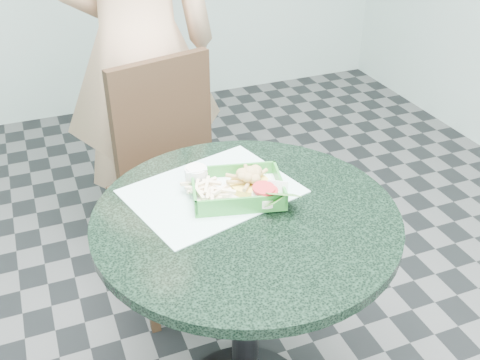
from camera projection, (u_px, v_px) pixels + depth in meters
name	position (u px, v px, depth m)	size (l,w,h in m)	color
cafe_table	(246.00, 268.00, 1.57)	(0.81, 0.81, 0.75)	black
dining_chair	(173.00, 168.00, 2.13)	(0.41, 0.41, 0.93)	#3C2518
diner_person	(133.00, 1.00, 2.09)	(0.79, 0.52, 2.17)	#E8B289
placemat	(212.00, 197.00, 1.57)	(0.44, 0.33, 0.00)	silver
food_basket	(237.00, 198.00, 1.54)	(0.24, 0.18, 0.05)	#2A8530
crab_sandwich	(247.00, 182.00, 1.54)	(0.11, 0.11, 0.07)	#E9C447
fries_pile	(207.00, 197.00, 1.51)	(0.10, 0.11, 0.04)	#FFE6B7
sauce_ramekin	(193.00, 184.00, 1.53)	(0.06, 0.06, 0.04)	white
garnish_cup	(272.00, 197.00, 1.50)	(0.11, 0.10, 0.04)	white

